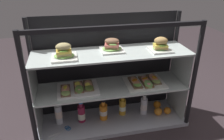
{
  "coord_description": "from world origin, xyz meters",
  "views": [
    {
      "loc": [
        -0.35,
        -1.61,
        1.33
      ],
      "look_at": [
        0.0,
        0.0,
        0.54
      ],
      "focal_mm": 35.17,
      "sensor_mm": 36.0,
      "label": 1
    }
  ],
  "objects_px": {
    "plated_roll_sandwich_near_right_corner": "(64,53)",
    "open_sandwich_tray_far_left": "(145,82)",
    "plated_roll_sandwich_near_left_corner": "(161,45)",
    "orange_fruit_near_left_post": "(158,111)",
    "juice_bottle_back_center": "(59,113)",
    "juice_bottle_front_fourth": "(103,112)",
    "kitchen_scissors": "(65,130)",
    "juice_bottle_near_post": "(81,114)",
    "orange_fruit_rolled_forward": "(167,111)",
    "open_sandwich_tray_center": "(78,88)",
    "juice_bottle_front_left_end": "(144,106)",
    "juice_bottle_front_middle": "(122,107)",
    "plated_roll_sandwich_center": "(112,46)",
    "orange_fruit_beside_bottles": "(157,105)"
  },
  "relations": [
    {
      "from": "plated_roll_sandwich_center",
      "to": "orange_fruit_rolled_forward",
      "type": "xyz_separation_m",
      "value": [
        0.53,
        -0.07,
        -0.66
      ]
    },
    {
      "from": "open_sandwich_tray_center",
      "to": "juice_bottle_front_left_end",
      "type": "bearing_deg",
      "value": 2.67
    },
    {
      "from": "orange_fruit_near_left_post",
      "to": "juice_bottle_front_fourth",
      "type": "bearing_deg",
      "value": 174.3
    },
    {
      "from": "juice_bottle_front_middle",
      "to": "plated_roll_sandwich_center",
      "type": "bearing_deg",
      "value": -172.54
    },
    {
      "from": "open_sandwich_tray_far_left",
      "to": "juice_bottle_near_post",
      "type": "xyz_separation_m",
      "value": [
        -0.57,
        0.04,
        -0.29
      ]
    },
    {
      "from": "orange_fruit_rolled_forward",
      "to": "orange_fruit_near_left_post",
      "type": "bearing_deg",
      "value": 179.6
    },
    {
      "from": "plated_roll_sandwich_near_left_corner",
      "to": "plated_roll_sandwich_near_right_corner",
      "type": "bearing_deg",
      "value": -179.93
    },
    {
      "from": "open_sandwich_tray_center",
      "to": "juice_bottle_front_middle",
      "type": "bearing_deg",
      "value": 8.23
    },
    {
      "from": "open_sandwich_tray_center",
      "to": "open_sandwich_tray_far_left",
      "type": "bearing_deg",
      "value": -0.93
    },
    {
      "from": "plated_roll_sandwich_center",
      "to": "open_sandwich_tray_center",
      "type": "relative_size",
      "value": 0.55
    },
    {
      "from": "juice_bottle_front_middle",
      "to": "juice_bottle_front_left_end",
      "type": "distance_m",
      "value": 0.2
    },
    {
      "from": "kitchen_scissors",
      "to": "juice_bottle_near_post",
      "type": "bearing_deg",
      "value": 30.97
    },
    {
      "from": "juice_bottle_back_center",
      "to": "juice_bottle_front_fourth",
      "type": "xyz_separation_m",
      "value": [
        0.4,
        -0.03,
        -0.02
      ]
    },
    {
      "from": "juice_bottle_near_post",
      "to": "orange_fruit_beside_bottles",
      "type": "height_order",
      "value": "juice_bottle_near_post"
    },
    {
      "from": "orange_fruit_near_left_post",
      "to": "kitchen_scissors",
      "type": "height_order",
      "value": "orange_fruit_near_left_post"
    },
    {
      "from": "plated_roll_sandwich_near_right_corner",
      "to": "kitchen_scissors",
      "type": "xyz_separation_m",
      "value": [
        -0.06,
        -0.02,
        -0.7
      ]
    },
    {
      "from": "juice_bottle_back_center",
      "to": "plated_roll_sandwich_center",
      "type": "bearing_deg",
      "value": -0.58
    },
    {
      "from": "plated_roll_sandwich_near_right_corner",
      "to": "juice_bottle_front_left_end",
      "type": "relative_size",
      "value": 0.87
    },
    {
      "from": "juice_bottle_near_post",
      "to": "open_sandwich_tray_far_left",
      "type": "bearing_deg",
      "value": -4.2
    },
    {
      "from": "juice_bottle_front_fourth",
      "to": "juice_bottle_front_middle",
      "type": "relative_size",
      "value": 1.01
    },
    {
      "from": "juice_bottle_near_post",
      "to": "plated_roll_sandwich_near_right_corner",
      "type": "bearing_deg",
      "value": -145.07
    },
    {
      "from": "plated_roll_sandwich_near_left_corner",
      "to": "juice_bottle_back_center",
      "type": "bearing_deg",
      "value": 174.37
    },
    {
      "from": "juice_bottle_front_left_end",
      "to": "kitchen_scissors",
      "type": "relative_size",
      "value": 1.09
    },
    {
      "from": "open_sandwich_tray_far_left",
      "to": "juice_bottle_near_post",
      "type": "height_order",
      "value": "open_sandwich_tray_far_left"
    },
    {
      "from": "juice_bottle_near_post",
      "to": "plated_roll_sandwich_center",
      "type": "bearing_deg",
      "value": 2.55
    },
    {
      "from": "orange_fruit_rolled_forward",
      "to": "juice_bottle_back_center",
      "type": "bearing_deg",
      "value": 175.62
    },
    {
      "from": "plated_roll_sandwich_near_right_corner",
      "to": "juice_bottle_front_middle",
      "type": "distance_m",
      "value": 0.8
    },
    {
      "from": "plated_roll_sandwich_near_left_corner",
      "to": "open_sandwich_tray_far_left",
      "type": "height_order",
      "value": "plated_roll_sandwich_near_left_corner"
    },
    {
      "from": "plated_roll_sandwich_near_right_corner",
      "to": "open_sandwich_tray_far_left",
      "type": "distance_m",
      "value": 0.75
    },
    {
      "from": "plated_roll_sandwich_near_left_corner",
      "to": "juice_bottle_back_center",
      "type": "height_order",
      "value": "plated_roll_sandwich_near_left_corner"
    },
    {
      "from": "orange_fruit_beside_bottles",
      "to": "juice_bottle_front_middle",
      "type": "bearing_deg",
      "value": -176.12
    },
    {
      "from": "juice_bottle_front_middle",
      "to": "juice_bottle_front_fourth",
      "type": "bearing_deg",
      "value": -169.79
    },
    {
      "from": "plated_roll_sandwich_near_right_corner",
      "to": "juice_bottle_front_left_end",
      "type": "distance_m",
      "value": 0.93
    },
    {
      "from": "plated_roll_sandwich_near_left_corner",
      "to": "juice_bottle_front_fourth",
      "type": "height_order",
      "value": "plated_roll_sandwich_near_left_corner"
    },
    {
      "from": "juice_bottle_front_left_end",
      "to": "orange_fruit_beside_bottles",
      "type": "relative_size",
      "value": 2.95
    },
    {
      "from": "juice_bottle_front_fourth",
      "to": "orange_fruit_beside_bottles",
      "type": "relative_size",
      "value": 2.73
    },
    {
      "from": "juice_bottle_front_left_end",
      "to": "orange_fruit_near_left_post",
      "type": "bearing_deg",
      "value": -23.67
    },
    {
      "from": "plated_roll_sandwich_near_left_corner",
      "to": "orange_fruit_rolled_forward",
      "type": "relative_size",
      "value": 2.52
    },
    {
      "from": "open_sandwich_tray_center",
      "to": "juice_bottle_front_left_end",
      "type": "distance_m",
      "value": 0.67
    },
    {
      "from": "juice_bottle_front_fourth",
      "to": "kitchen_scissors",
      "type": "distance_m",
      "value": 0.37
    },
    {
      "from": "open_sandwich_tray_far_left",
      "to": "juice_bottle_front_left_end",
      "type": "distance_m",
      "value": 0.28
    },
    {
      "from": "juice_bottle_back_center",
      "to": "kitchen_scissors",
      "type": "distance_m",
      "value": 0.16
    },
    {
      "from": "plated_roll_sandwich_center",
      "to": "orange_fruit_near_left_post",
      "type": "height_order",
      "value": "plated_roll_sandwich_center"
    },
    {
      "from": "plated_roll_sandwich_near_right_corner",
      "to": "juice_bottle_front_left_end",
      "type": "bearing_deg",
      "value": 5.4
    },
    {
      "from": "plated_roll_sandwich_near_left_corner",
      "to": "juice_bottle_back_center",
      "type": "xyz_separation_m",
      "value": [
        -0.87,
        0.09,
        -0.6
      ]
    },
    {
      "from": "orange_fruit_near_left_post",
      "to": "open_sandwich_tray_far_left",
      "type": "bearing_deg",
      "value": 173.31
    },
    {
      "from": "plated_roll_sandwich_near_right_corner",
      "to": "open_sandwich_tray_center",
      "type": "bearing_deg",
      "value": 24.21
    },
    {
      "from": "juice_bottle_back_center",
      "to": "juice_bottle_front_fourth",
      "type": "bearing_deg",
      "value": -3.6
    },
    {
      "from": "plated_roll_sandwich_near_left_corner",
      "to": "orange_fruit_near_left_post",
      "type": "height_order",
      "value": "plated_roll_sandwich_near_left_corner"
    },
    {
      "from": "juice_bottle_front_middle",
      "to": "orange_fruit_near_left_post",
      "type": "bearing_deg",
      "value": -14.6
    }
  ]
}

